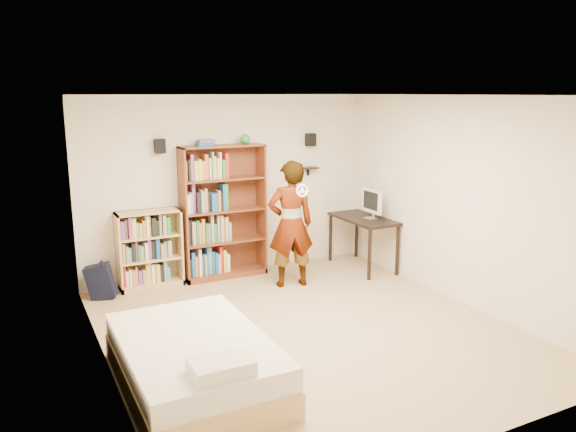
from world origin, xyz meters
name	(u,v)px	position (x,y,z in m)	size (l,w,h in m)	color
ground	(309,330)	(0.00, 0.00, 0.00)	(4.50, 5.00, 0.01)	tan
room_shell	(310,182)	(0.00, 0.00, 1.76)	(4.52, 5.02, 2.71)	beige
crown_molding	(311,98)	(0.00, 0.00, 2.67)	(4.50, 5.00, 0.06)	white
speaker_left	(160,146)	(-1.05, 2.40, 2.00)	(0.14, 0.12, 0.20)	black
speaker_right	(311,140)	(1.35, 2.40, 2.00)	(0.14, 0.12, 0.20)	black
wall_shelf	(310,168)	(1.35, 2.41, 1.55)	(0.25, 0.16, 0.03)	black
tall_bookshelf	(224,212)	(-0.17, 2.32, 0.99)	(1.25, 0.37, 1.98)	brown
low_bookshelf	(150,250)	(-1.28, 2.33, 0.56)	(0.89, 0.33, 1.11)	tan
computer_desk	(363,243)	(1.93, 1.73, 0.41)	(0.60, 1.20, 0.82)	black
imac	(371,204)	(1.99, 1.62, 1.04)	(0.09, 0.46, 0.46)	white
daybed	(194,356)	(-1.58, -0.60, 0.30)	(1.31, 2.01, 0.59)	silver
person	(291,224)	(0.53, 1.50, 0.91)	(0.66, 0.43, 1.81)	black
wii_wheel	(302,191)	(0.53, 1.16, 1.44)	(0.18, 0.18, 0.03)	white
navy_bag	(100,281)	(-2.00, 2.18, 0.25)	(0.37, 0.24, 0.49)	black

